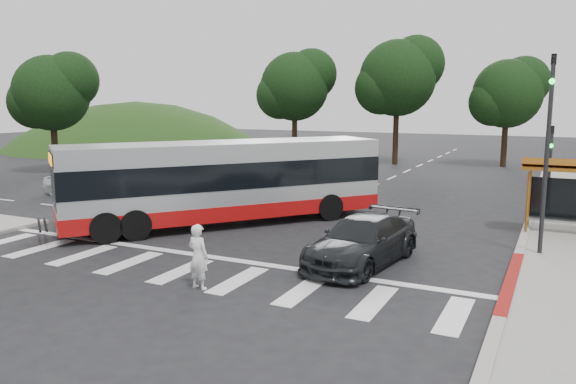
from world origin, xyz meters
The scene contains 15 objects.
ground centered at (0.00, 0.00, 0.00)m, with size 140.00×140.00×0.00m, color black.
curb_east centered at (9.00, 8.00, 0.07)m, with size 0.30×40.00×0.15m, color #9E9991.
curb_east_red centered at (9.00, -2.00, 0.08)m, with size 0.32×6.00×0.15m, color maroon.
hillside_nw centered at (-32.00, 30.00, 0.00)m, with size 44.00×44.00×10.00m, color #1D3912.
crosswalk_ladder centered at (0.00, -5.00, 0.01)m, with size 18.00×2.60×0.01m, color silver.
traffic_signal_ne_tall centered at (9.60, 1.49, 3.88)m, with size 0.18×0.37×6.50m.
traffic_signal_ne_short centered at (9.60, 8.49, 2.48)m, with size 0.18×0.37×4.00m.
tree_north_a centered at (-1.92, 26.07, 6.92)m, with size 6.60×6.15×10.17m.
tree_north_b centered at (6.07, 28.06, 5.66)m, with size 5.72×5.33×8.43m.
tree_north_c centered at (-9.92, 24.06, 6.29)m, with size 6.16×5.74×9.30m.
tree_west_a centered at (-21.93, 10.06, 5.66)m, with size 5.72×5.33×8.43m.
transit_bus centered at (-2.38, 1.28, 1.70)m, with size 2.85×13.14×3.39m, color #A5A8AA, non-canonical shape.
pedestrian centered at (1.41, -6.08, 0.90)m, with size 0.66×0.43×1.80m, color white.
dark_sedan centered at (4.64, -1.88, 0.75)m, with size 2.10×5.16×1.50m, color black.
west_car_white centered at (-13.14, 3.54, 0.69)m, with size 1.62×4.03×1.37m, color silver.
Camera 1 is at (10.02, -18.17, 5.05)m, focal length 35.00 mm.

